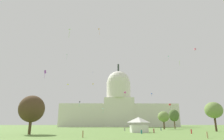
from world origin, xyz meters
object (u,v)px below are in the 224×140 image
at_px(kite_orange_high, 100,30).
at_px(tree_east_near, 214,110).
at_px(tree_west_far, 32,109).
at_px(person_red_mid_center, 132,129).
at_px(kite_violet_mid, 45,72).
at_px(kite_pink_mid, 195,49).
at_px(person_teal_front_right, 141,132).
at_px(kite_cyan_low, 103,110).
at_px(person_tan_front_center, 83,134).
at_px(tree_east_far, 164,117).
at_px(kite_magenta_mid, 125,92).
at_px(person_tan_back_left, 207,135).
at_px(kite_black_low, 80,102).
at_px(kite_gold_mid, 93,84).
at_px(kite_turquoise_high, 169,57).
at_px(person_red_near_tent, 191,131).
at_px(tree_east_mid, 174,115).
at_px(kite_white_high, 179,62).
at_px(event_tent, 139,125).
at_px(kite_blue_high, 93,73).
at_px(person_maroon_near_tree_east, 154,131).
at_px(kite_yellow_mid, 66,85).
at_px(capitol_building, 119,107).
at_px(kite_red_low, 170,105).
at_px(kite_lime_high, 70,31).
at_px(kite_blue_mid, 152,94).
at_px(person_grey_lawn_far_left, 125,129).
at_px(kite_green_high, 66,55).

bearing_deg(kite_orange_high, tree_east_near, -75.46).
relative_size(tree_west_far, person_red_mid_center, 6.81).
xyz_separation_m(tree_east_near, kite_violet_mid, (-72.21, -6.65, 14.97)).
bearing_deg(kite_pink_mid, person_teal_front_right, 6.95).
bearing_deg(kite_cyan_low, person_tan_front_center, -107.52).
xyz_separation_m(tree_east_far, kite_magenta_mid, (-22.57, 0.80, 14.53)).
xyz_separation_m(person_tan_back_left, kite_orange_high, (-27.31, 40.83, 47.52)).
relative_size(kite_black_low, kite_magenta_mid, 1.29).
xyz_separation_m(kite_cyan_low, kite_gold_mid, (-7.60, -16.91, 18.36)).
relative_size(person_tan_back_left, kite_cyan_low, 0.38).
xyz_separation_m(tree_east_far, kite_turquoise_high, (10.39, 12.36, 42.08)).
bearing_deg(person_red_mid_center, kite_gold_mid, -61.63).
bearing_deg(person_red_near_tent, tree_east_near, 126.31).
bearing_deg(tree_east_mid, kite_white_high, -89.55).
distance_m(event_tent, kite_pink_mid, 36.44).
bearing_deg(kite_black_low, kite_blue_high, 90.49).
xyz_separation_m(person_maroon_near_tree_east, kite_yellow_mid, (-33.55, 5.41, 17.56)).
bearing_deg(tree_east_far, capitol_building, 105.59).
xyz_separation_m(tree_west_far, kite_violet_mid, (-2.04, 15.12, 16.03)).
height_order(person_red_mid_center, kite_red_low, kite_red_low).
xyz_separation_m(tree_east_near, person_teal_front_right, (-34.84, -18.02, -8.17)).
bearing_deg(person_red_near_tent, kite_gold_mid, -161.47).
bearing_deg(kite_lime_high, tree_east_mid, -103.30).
bearing_deg(kite_lime_high, kite_violet_mid, 64.36).
bearing_deg(person_maroon_near_tree_east, kite_pink_mid, -122.79).
relative_size(person_red_mid_center, kite_blue_mid, 0.67).
xyz_separation_m(person_grey_lawn_far_left, kite_lime_high, (-25.66, -10.90, 44.14)).
height_order(tree_east_near, kite_yellow_mid, kite_yellow_mid).
xyz_separation_m(person_tan_back_left, kite_yellow_mid, (-39.92, 31.45, 17.61)).
distance_m(capitol_building, tree_east_near, 118.69).
bearing_deg(kite_gold_mid, kite_turquoise_high, 36.42).
bearing_deg(tree_east_near, kite_pink_mid, -128.85).
xyz_separation_m(tree_west_far, kite_magenta_mid, (34.56, 55.04, 13.92)).
distance_m(capitol_building, kite_orange_high, 115.01).
height_order(kite_gold_mid, kite_green_high, kite_green_high).
relative_size(person_maroon_near_tree_east, kite_lime_high, 0.42).
relative_size(person_red_mid_center, person_maroon_near_tree_east, 1.07).
height_order(person_maroon_near_tree_east, kite_white_high, kite_white_high).
height_order(capitol_building, kite_pink_mid, capitol_building).
relative_size(person_red_near_tent, kite_violet_mid, 0.45).
relative_size(kite_white_high, kite_red_low, 1.36).
height_order(kite_turquoise_high, kite_lime_high, kite_turquoise_high).
xyz_separation_m(person_grey_lawn_far_left, kite_white_high, (36.26, 19.98, 39.24)).
height_order(kite_lime_high, kite_yellow_mid, kite_lime_high).
distance_m(tree_east_far, person_red_mid_center, 35.76).
xyz_separation_m(tree_east_far, tree_east_near, (13.04, -32.47, 1.67)).
distance_m(person_grey_lawn_far_left, kite_violet_mid, 43.72).
bearing_deg(kite_orange_high, person_teal_front_right, -125.54).
relative_size(person_grey_lawn_far_left, kite_turquoise_high, 0.39).
bearing_deg(kite_orange_high, kite_turquoise_high, -31.04).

